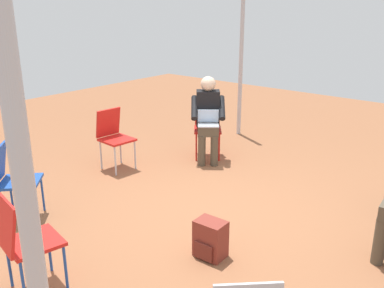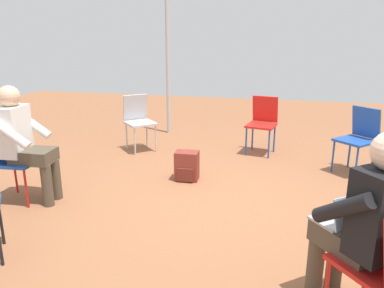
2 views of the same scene
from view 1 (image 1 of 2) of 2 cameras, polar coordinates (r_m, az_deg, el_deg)
The scene contains 8 objects.
ground_plane at distance 4.85m, azimuth 2.16°, elevation -9.41°, with size 14.00×14.00×0.00m, color brown.
chair_west at distance 6.08m, azimuth -10.39°, elevation 1.24°, with size 0.47×0.43×0.85m.
chair_southwest at distance 4.94m, azimuth -22.81°, elevation -4.06°, with size 0.58×0.58×0.85m.
chair_northwest at distance 6.48m, azimuth 2.09°, elevation 2.62°, with size 0.58×0.58×0.85m.
chair_south at distance 3.69m, azimuth -21.52°, elevation -11.64°, with size 0.47×0.50×0.85m.
person_with_laptop at distance 6.27m, azimuth 2.15°, elevation 3.93°, with size 0.63×0.64×1.24m.
backpack_near_laptop_user at distance 4.07m, azimuth 2.48°, elevation -12.77°, with size 0.29×0.26×0.36m.
tent_pole_near at distance 7.48m, azimuth 6.55°, elevation 11.04°, with size 0.07×0.07×2.62m, color #B2B2B7.
Camera 1 is at (2.58, -3.42, 2.27)m, focal length 40.00 mm.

